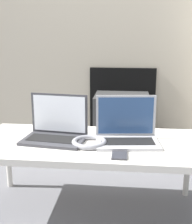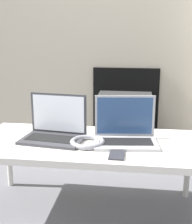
# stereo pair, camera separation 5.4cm
# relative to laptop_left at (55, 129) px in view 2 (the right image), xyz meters

# --- Properties ---
(wall_back) EXTENTS (7.00, 0.08, 2.60)m
(wall_back) POSITION_rel_laptop_left_xyz_m (0.20, 1.52, 0.79)
(wall_back) COLOR #B7AD99
(wall_back) RESTS_ON ground_plane
(table) EXTENTS (1.26, 0.58, 0.44)m
(table) POSITION_rel_laptop_left_xyz_m (0.20, -0.02, -0.09)
(table) COLOR silver
(table) RESTS_ON ground_plane
(laptop_left) EXTENTS (0.36, 0.26, 0.25)m
(laptop_left) POSITION_rel_laptop_left_xyz_m (0.00, 0.00, 0.00)
(laptop_left) COLOR #38383D
(laptop_left) RESTS_ON table
(laptop_right) EXTENTS (0.36, 0.26, 0.25)m
(laptop_right) POSITION_rel_laptop_left_xyz_m (0.40, 0.00, 0.00)
(laptop_right) COLOR #B2B2B7
(laptop_right) RESTS_ON table
(headphones) EXTENTS (0.19, 0.19, 0.03)m
(headphones) POSITION_rel_laptop_left_xyz_m (0.20, -0.07, -0.04)
(headphones) COLOR gray
(headphones) RESTS_ON table
(phone) EXTENTS (0.08, 0.13, 0.01)m
(phone) POSITION_rel_laptop_left_xyz_m (0.37, -0.21, -0.05)
(phone) COLOR #333338
(phone) RESTS_ON table
(tv) EXTENTS (0.52, 0.42, 0.45)m
(tv) POSITION_rel_laptop_left_xyz_m (0.35, 1.26, -0.27)
(tv) COLOR #383838
(tv) RESTS_ON ground_plane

